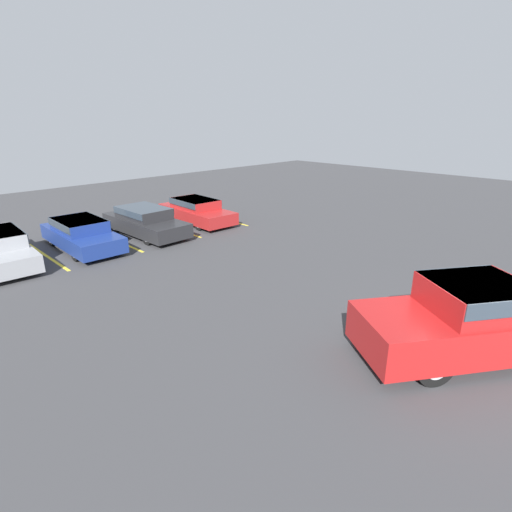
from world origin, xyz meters
The scene contains 10 objects.
ground_plane centered at (0.00, 0.00, 0.00)m, with size 60.00×60.00×0.00m, color #38383A.
stall_stripe_b centered at (-4.66, 13.94, 0.00)m, with size 0.12×4.38×0.01m, color yellow.
stall_stripe_c centered at (-1.77, 13.94, 0.00)m, with size 0.12×4.38×0.01m, color yellow.
stall_stripe_d centered at (1.13, 13.94, 0.00)m, with size 0.12×4.38×0.01m, color yellow.
stall_stripe_e centered at (4.02, 13.94, 0.00)m, with size 0.12×4.38×0.01m, color yellow.
pickup_truck centered at (-0.05, -0.09, 0.87)m, with size 5.77×4.81×1.77m.
parked_sedan_b centered at (-3.25, 13.94, 0.65)m, with size 1.85×4.56×1.22m.
parked_sedan_c centered at (-0.36, 13.91, 0.67)m, with size 1.88×4.75×1.26m.
parked_sedan_d centered at (2.67, 14.11, 0.64)m, with size 1.97×4.61×1.19m.
wheel_stop_curb centered at (-1.21, 16.59, 0.07)m, with size 1.97×0.20×0.14m, color #B7B2A8.
Camera 1 is at (-9.22, -2.09, 5.12)m, focal length 28.00 mm.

